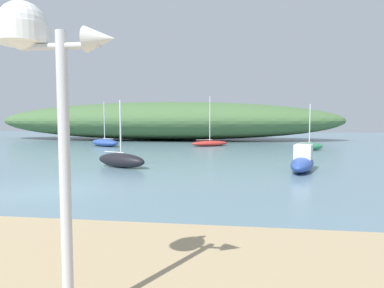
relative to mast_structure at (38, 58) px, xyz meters
The scene contains 8 objects.
ground_plane 9.06m from the mast_structure, 122.42° to the left, with size 120.00×120.00×0.00m, color slate.
distant_hill 38.73m from the mast_structure, 100.57° to the left, with size 44.37×12.25×4.81m, color #476B3D.
mast_structure is the anchor object (origin of this frame).
motorboat_east_reach 14.43m from the mast_structure, 68.11° to the left, with size 2.01×3.68×1.28m.
sailboat_far_right 26.05m from the mast_structure, 71.95° to the left, with size 2.94×2.39×3.81m.
sailboat_by_sandbar 28.65m from the mast_structure, 111.43° to the left, with size 3.96×3.36×4.26m.
sailboat_near_shore 13.99m from the mast_structure, 106.62° to the left, with size 3.27×2.18×3.52m.
sailboat_centre_water 28.24m from the mast_structure, 90.94° to the left, with size 3.84×2.89×4.78m.
Camera 1 is at (6.63, -10.42, 2.46)m, focal length 30.60 mm.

